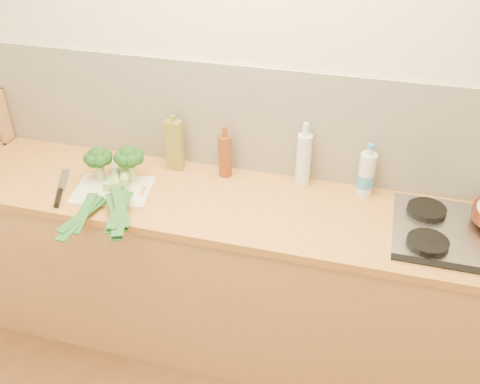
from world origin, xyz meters
name	(u,v)px	position (x,y,z in m)	size (l,w,h in m)	color
room_shell	(247,120)	(0.00, 1.49, 1.17)	(3.50, 3.50, 3.50)	beige
counter	(231,273)	(0.00, 1.20, 0.45)	(3.20, 0.62, 0.90)	#B47F4B
gas_hob	(464,234)	(1.02, 1.20, 0.91)	(0.58, 0.50, 0.04)	silver
chopping_board	(113,190)	(-0.56, 1.12, 0.91)	(0.35, 0.26, 0.01)	beige
broccoli_left	(98,158)	(-0.65, 1.19, 1.03)	(0.14, 0.14, 0.18)	#ADBD6E
broccoli_right	(129,158)	(-0.50, 1.22, 1.04)	(0.14, 0.15, 0.19)	#ADBD6E
leek_front	(106,188)	(-0.57, 1.09, 0.93)	(0.10, 0.67, 0.04)	white
leek_mid	(116,189)	(-0.51, 1.07, 0.95)	(0.33, 0.59, 0.04)	white
leek_back	(123,185)	(-0.48, 1.08, 0.97)	(0.28, 0.60, 0.04)	white
chefs_knife	(60,193)	(-0.78, 1.03, 0.91)	(0.17, 0.33, 0.03)	silver
oil_tin	(174,145)	(-0.34, 1.40, 1.03)	(0.08, 0.05, 0.29)	olive
glass_bottle	(303,159)	(0.29, 1.42, 1.04)	(0.07, 0.07, 0.32)	silver
amber_bottle	(225,155)	(-0.09, 1.41, 1.01)	(0.06, 0.06, 0.26)	brown
water_bottle	(366,175)	(0.59, 1.42, 1.00)	(0.08, 0.08, 0.24)	silver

